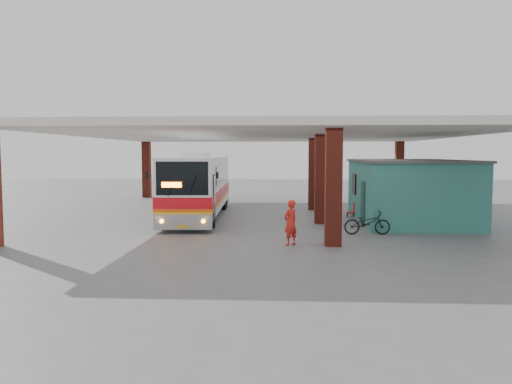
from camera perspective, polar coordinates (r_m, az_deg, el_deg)
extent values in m
plane|color=#515154|center=(21.78, 0.06, -4.62)|extent=(90.00, 90.00, 0.00)
cube|color=maroon|center=(18.62, 8.84, 0.53)|extent=(0.60, 0.60, 4.35)
cube|color=maroon|center=(24.59, 7.43, 1.48)|extent=(0.60, 0.60, 4.35)
cube|color=maroon|center=(30.57, 6.57, 2.05)|extent=(0.60, 0.60, 4.35)
cube|color=maroon|center=(39.94, -12.39, 2.52)|extent=(0.60, 0.60, 4.35)
cube|color=maroon|center=(39.52, 16.04, 2.44)|extent=(0.60, 0.60, 4.35)
cube|color=silver|center=(28.01, 1.79, 6.62)|extent=(21.00, 23.00, 0.30)
cube|color=#327E6A|center=(26.34, 17.05, 0.04)|extent=(5.00, 8.00, 3.00)
cube|color=#4A4A4A|center=(26.28, 17.13, 3.41)|extent=(5.20, 8.20, 0.12)
cube|color=#153B36|center=(24.41, 12.13, -1.26)|extent=(0.08, 0.95, 2.10)
cube|color=black|center=(27.31, 11.17, 0.93)|extent=(0.08, 1.20, 1.00)
cube|color=black|center=(27.30, 11.10, 0.93)|extent=(0.04, 1.30, 1.10)
cube|color=silver|center=(27.02, -6.54, 1.09)|extent=(3.02, 11.89, 2.75)
cube|color=silver|center=(26.00, -6.83, 4.20)|extent=(1.32, 3.00, 0.25)
cube|color=gray|center=(21.51, -8.32, -3.33)|extent=(2.49, 0.51, 0.69)
cube|color=red|center=(27.06, -6.53, -0.05)|extent=(3.06, 11.89, 0.49)
cube|color=#E9490C|center=(27.09, -6.53, -0.71)|extent=(3.06, 11.89, 0.13)
cube|color=gold|center=(27.10, -6.52, -0.94)|extent=(3.06, 11.89, 0.10)
cube|color=black|center=(21.21, -8.43, 1.55)|extent=(2.21, 0.21, 1.42)
cube|color=black|center=(27.95, -8.88, 2.18)|extent=(0.47, 8.83, 0.88)
cube|color=black|center=(27.66, -3.81, 2.20)|extent=(0.47, 8.83, 0.88)
cube|color=#FF5905|center=(21.23, -9.63, 0.82)|extent=(0.84, 0.09, 0.22)
sphere|color=orange|center=(21.45, -10.74, -3.30)|extent=(0.18, 0.18, 0.18)
sphere|color=orange|center=(21.19, -6.04, -3.34)|extent=(0.18, 0.18, 0.18)
cube|color=gold|center=(21.32, -8.40, -3.93)|extent=(0.44, 0.05, 0.12)
cylinder|color=black|center=(23.25, -10.29, -2.89)|extent=(0.36, 1.00, 0.98)
cylinder|color=black|center=(22.95, -5.14, -2.93)|extent=(0.36, 1.00, 0.98)
cylinder|color=black|center=(30.66, -7.70, -1.11)|extent=(0.36, 1.00, 0.98)
cylinder|color=black|center=(30.44, -3.79, -1.12)|extent=(0.36, 1.00, 0.98)
cylinder|color=black|center=(31.92, -7.38, -0.89)|extent=(0.36, 1.00, 0.98)
cylinder|color=black|center=(31.71, -3.63, -0.89)|extent=(0.36, 1.00, 0.98)
imported|color=black|center=(21.60, 12.58, -3.44)|extent=(1.93, 0.68, 1.01)
imported|color=red|center=(18.63, 3.97, -3.52)|extent=(0.73, 0.73, 1.70)
cube|color=red|center=(27.52, 10.73, -2.33)|extent=(0.43, 0.43, 0.06)
cube|color=red|center=(27.51, 11.10, -1.78)|extent=(0.07, 0.41, 0.59)
cylinder|color=black|center=(27.36, 10.41, -2.63)|extent=(0.03, 0.03, 0.20)
cylinder|color=black|center=(27.39, 11.10, -2.64)|extent=(0.03, 0.03, 0.20)
cylinder|color=black|center=(27.69, 10.35, -2.55)|extent=(0.03, 0.03, 0.20)
cylinder|color=black|center=(27.72, 11.04, -2.55)|extent=(0.03, 0.03, 0.20)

